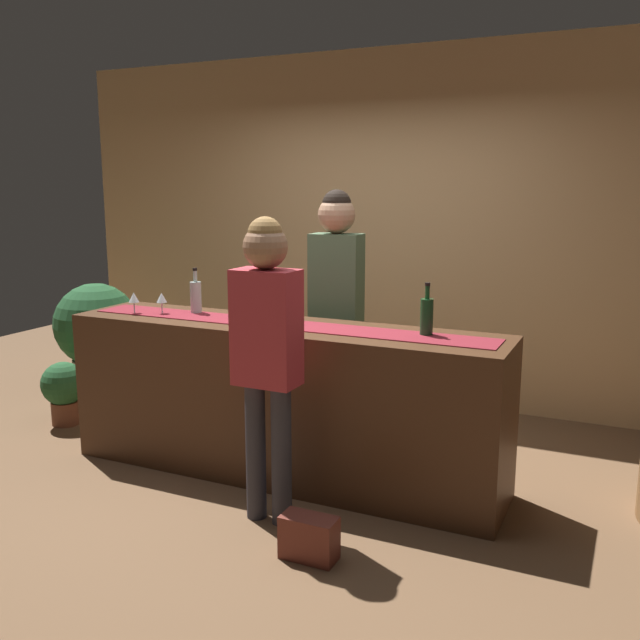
% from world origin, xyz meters
% --- Properties ---
extents(ground_plane, '(10.00, 10.00, 0.00)m').
position_xyz_m(ground_plane, '(0.00, 0.00, 0.00)').
color(ground_plane, brown).
extents(back_wall, '(6.00, 0.12, 2.90)m').
position_xyz_m(back_wall, '(0.00, 1.90, 1.45)').
color(back_wall, tan).
rests_on(back_wall, ground).
extents(bar_counter, '(2.80, 0.60, 0.97)m').
position_xyz_m(bar_counter, '(0.00, 0.00, 0.49)').
color(bar_counter, '#472B19').
rests_on(bar_counter, ground).
extents(counter_runner_cloth, '(2.66, 0.28, 0.01)m').
position_xyz_m(counter_runner_cloth, '(0.00, 0.00, 0.98)').
color(counter_runner_cloth, maroon).
rests_on(counter_runner_cloth, bar_counter).
extents(wine_bottle_green, '(0.07, 0.07, 0.30)m').
position_xyz_m(wine_bottle_green, '(0.90, 0.07, 1.09)').
color(wine_bottle_green, '#194723').
rests_on(wine_bottle_green, bar_counter).
extents(wine_bottle_amber, '(0.07, 0.07, 0.30)m').
position_xyz_m(wine_bottle_amber, '(0.01, 0.05, 1.09)').
color(wine_bottle_amber, brown).
rests_on(wine_bottle_amber, bar_counter).
extents(wine_bottle_clear, '(0.07, 0.07, 0.30)m').
position_xyz_m(wine_bottle_clear, '(-0.69, 0.10, 1.09)').
color(wine_bottle_clear, '#B2C6C1').
rests_on(wine_bottle_clear, bar_counter).
extents(wine_glass_near_customer, '(0.07, 0.07, 0.14)m').
position_xyz_m(wine_glass_near_customer, '(-1.05, -0.10, 1.08)').
color(wine_glass_near_customer, silver).
rests_on(wine_glass_near_customer, bar_counter).
extents(wine_glass_mid_counter, '(0.07, 0.07, 0.14)m').
position_xyz_m(wine_glass_mid_counter, '(-0.87, -0.03, 1.08)').
color(wine_glass_mid_counter, silver).
rests_on(wine_glass_mid_counter, bar_counter).
extents(wine_glass_far_end, '(0.07, 0.07, 0.14)m').
position_xyz_m(wine_glass_far_end, '(-0.28, 0.04, 1.08)').
color(wine_glass_far_end, silver).
rests_on(wine_glass_far_end, bar_counter).
extents(bartender, '(0.35, 0.25, 1.79)m').
position_xyz_m(bartender, '(0.12, 0.58, 1.12)').
color(bartender, '#26262B').
rests_on(bartender, ground).
extents(customer_sipping, '(0.34, 0.23, 1.66)m').
position_xyz_m(customer_sipping, '(0.22, -0.58, 1.02)').
color(customer_sipping, '#33333D').
rests_on(customer_sipping, ground).
extents(potted_plant_tall, '(0.69, 0.69, 1.01)m').
position_xyz_m(potted_plant_tall, '(-2.11, 0.68, 0.59)').
color(potted_plant_tall, '#9E9389').
rests_on(potted_plant_tall, ground).
extents(potted_plant_small, '(0.33, 0.33, 0.49)m').
position_xyz_m(potted_plant_small, '(-1.95, 0.12, 0.28)').
color(potted_plant_small, brown).
rests_on(potted_plant_small, ground).
extents(handbag, '(0.28, 0.14, 0.22)m').
position_xyz_m(handbag, '(0.60, -0.85, 0.11)').
color(handbag, brown).
rests_on(handbag, ground).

